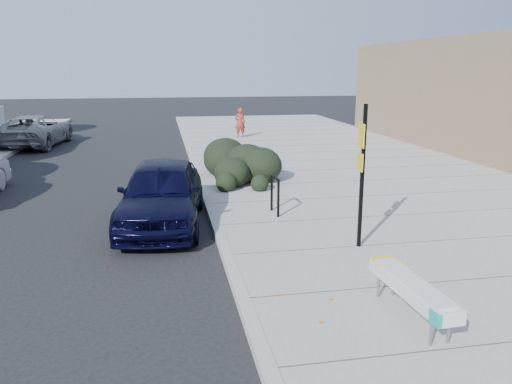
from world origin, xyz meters
TOP-DOWN VIEW (x-y plane):
  - ground at (0.00, 0.00)m, footprint 120.00×120.00m
  - sidewalk_near at (5.60, 5.00)m, footprint 11.20×50.00m
  - curb_near at (0.00, 5.00)m, footprint 0.22×50.00m
  - bench at (2.36, -3.10)m, footprint 0.50×2.05m
  - bike_rack at (1.59, 2.72)m, footprint 0.10×0.68m
  - sign_post at (2.78, 0.00)m, footprint 0.12×0.34m
  - hedge at (1.50, 7.00)m, footprint 3.16×4.12m
  - sedan_navy at (-1.27, 2.78)m, footprint 2.45×4.97m
  - suv_silver at (-7.50, 17.23)m, footprint 3.18×5.88m
  - pedestrian at (2.98, 17.44)m, footprint 0.59×0.39m

SIDE VIEW (x-z plane):
  - ground at x=0.00m, z-range 0.00..0.00m
  - sidewalk_near at x=5.60m, z-range 0.00..0.15m
  - curb_near at x=0.00m, z-range 0.00..0.17m
  - bench at x=2.36m, z-range 0.33..0.94m
  - bike_rack at x=1.59m, z-range 0.25..1.24m
  - suv_silver at x=-7.50m, z-range 0.00..1.57m
  - sedan_navy at x=-1.27m, z-range 0.00..1.63m
  - hedge at x=1.50m, z-range 0.15..1.53m
  - pedestrian at x=2.98m, z-range 0.15..1.75m
  - sign_post at x=2.78m, z-range 0.33..3.31m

